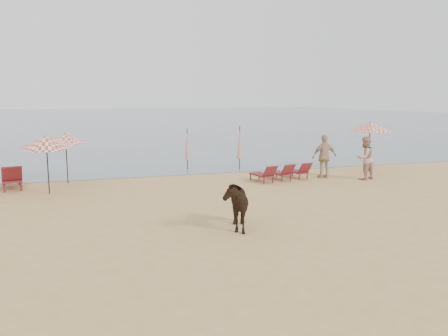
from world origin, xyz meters
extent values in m
plane|color=tan|center=(0.00, 0.00, 0.00)|extent=(120.00, 120.00, 0.00)
cube|color=#51606B|center=(0.00, 80.00, 0.00)|extent=(160.00, 140.00, 0.06)
cube|color=maroon|center=(-7.73, 9.09, 0.39)|extent=(1.00, 1.66, 0.09)
cube|color=maroon|center=(-7.57, 8.27, 0.70)|extent=(0.80, 0.64, 0.68)
cube|color=maroon|center=(2.48, 7.49, 0.30)|extent=(0.79, 1.29, 0.07)
cube|color=maroon|center=(2.61, 6.86, 0.54)|extent=(0.62, 0.50, 0.52)
cube|color=maroon|center=(3.40, 7.68, 0.30)|extent=(0.79, 1.29, 0.07)
cube|color=maroon|center=(3.53, 7.05, 0.54)|extent=(0.62, 0.50, 0.52)
cube|color=maroon|center=(4.32, 7.87, 0.30)|extent=(0.79, 1.29, 0.07)
cube|color=maroon|center=(4.45, 7.24, 0.54)|extent=(0.62, 0.50, 0.52)
cylinder|color=black|center=(-5.62, 9.57, 0.99)|extent=(0.04, 0.04, 1.97)
cone|color=red|center=(-5.62, 9.57, 1.93)|extent=(1.88, 1.88, 0.40)
sphere|color=black|center=(-5.62, 9.57, 2.11)|extent=(0.07, 0.07, 0.07)
cylinder|color=black|center=(-6.19, 7.53, 1.02)|extent=(0.05, 0.05, 2.05)
cone|color=red|center=(-6.19, 7.53, 2.00)|extent=(1.81, 1.85, 0.62)
sphere|color=black|center=(-6.19, 7.53, 2.19)|extent=(0.08, 0.08, 0.08)
cylinder|color=black|center=(8.53, 8.40, 1.14)|extent=(0.05, 0.05, 2.28)
cone|color=red|center=(8.53, 8.40, 2.23)|extent=(2.02, 2.02, 0.46)
sphere|color=black|center=(8.53, 8.40, 2.43)|extent=(0.08, 0.08, 0.08)
cylinder|color=black|center=(0.10, 11.75, 1.04)|extent=(0.05, 0.05, 2.09)
cone|color=red|center=(0.10, 11.75, 1.30)|extent=(0.25, 0.25, 1.57)
cylinder|color=black|center=(2.63, 10.90, 1.11)|extent=(0.05, 0.05, 2.23)
cone|color=red|center=(2.63, 10.90, 1.38)|extent=(0.27, 0.27, 1.67)
imported|color=black|center=(-0.86, 1.24, 0.72)|extent=(1.11, 1.82, 1.44)
imported|color=tan|center=(7.08, 6.65, 0.97)|extent=(1.10, 0.95, 1.94)
imported|color=tan|center=(5.53, 7.48, 0.99)|extent=(1.19, 0.56, 1.97)
camera|label=1|loc=(-4.57, -9.98, 3.61)|focal=35.00mm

